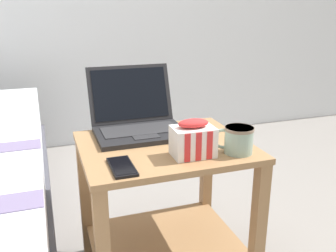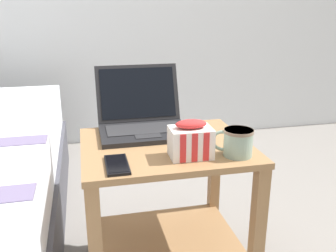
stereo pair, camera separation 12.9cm
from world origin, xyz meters
name	(u,v)px [view 1 (the left image)]	position (x,y,z in m)	size (l,w,h in m)	color
bedside_table	(165,193)	(0.00, 0.00, 0.35)	(0.60, 0.50, 0.55)	#997047
laptop	(137,120)	(-0.06, 0.17, 0.60)	(0.34, 0.33, 0.24)	black
mug_front_left	(238,139)	(0.21, -0.16, 0.60)	(0.13, 0.10, 0.09)	#8CA593
snack_bag	(193,140)	(0.05, -0.13, 0.61)	(0.14, 0.10, 0.13)	white
cell_phone	(122,167)	(-0.19, -0.16, 0.56)	(0.07, 0.15, 0.01)	black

